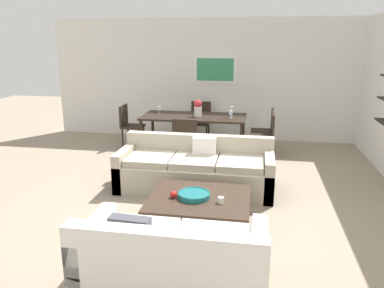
{
  "coord_description": "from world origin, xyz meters",
  "views": [
    {
      "loc": [
        0.84,
        -5.11,
        2.24
      ],
      "look_at": [
        -0.07,
        0.2,
        0.75
      ],
      "focal_mm": 35.6,
      "sensor_mm": 36.0,
      "label": 1
    }
  ],
  "objects_px": {
    "apple_on_coffee_table": "(173,195)",
    "wine_glass_left_far": "(159,109)",
    "loveseat_white": "(172,262)",
    "wine_glass_right_far": "(232,109)",
    "sofa_beige": "(196,171)",
    "wine_glass_right_near": "(231,113)",
    "wine_glass_head": "(197,106)",
    "coffee_table": "(199,212)",
    "centerpiece_vase": "(198,108)",
    "dining_chair_left_far": "(129,123)",
    "decorative_bowl": "(194,195)",
    "candle_jar": "(221,200)",
    "dining_chair_right_far": "(266,128)",
    "dining_chair_right_near": "(266,133)",
    "dining_table": "(194,119)",
    "dining_chair_head": "(200,119)",
    "dining_chair_foot": "(186,139)"
  },
  "relations": [
    {
      "from": "wine_glass_right_near",
      "to": "wine_glass_right_far",
      "type": "relative_size",
      "value": 0.76
    },
    {
      "from": "dining_chair_right_far",
      "to": "dining_chair_right_near",
      "type": "height_order",
      "value": "same"
    },
    {
      "from": "wine_glass_right_far",
      "to": "centerpiece_vase",
      "type": "xyz_separation_m",
      "value": [
        -0.66,
        -0.16,
        0.04
      ]
    },
    {
      "from": "coffee_table",
      "to": "centerpiece_vase",
      "type": "bearing_deg",
      "value": 99.3
    },
    {
      "from": "dining_chair_head",
      "to": "wine_glass_right_near",
      "type": "distance_m",
      "value": 1.3
    },
    {
      "from": "dining_chair_right_near",
      "to": "decorative_bowl",
      "type": "bearing_deg",
      "value": -106.98
    },
    {
      "from": "wine_glass_right_near",
      "to": "wine_glass_head",
      "type": "relative_size",
      "value": 0.86
    },
    {
      "from": "dining_chair_right_far",
      "to": "dining_chair_head",
      "type": "relative_size",
      "value": 1.0
    },
    {
      "from": "wine_glass_head",
      "to": "dining_chair_left_far",
      "type": "bearing_deg",
      "value": -171.97
    },
    {
      "from": "dining_chair_foot",
      "to": "centerpiece_vase",
      "type": "relative_size",
      "value": 2.61
    },
    {
      "from": "wine_glass_right_near",
      "to": "wine_glass_right_far",
      "type": "bearing_deg",
      "value": 90.0
    },
    {
      "from": "coffee_table",
      "to": "dining_chair_head",
      "type": "height_order",
      "value": "dining_chair_head"
    },
    {
      "from": "apple_on_coffee_table",
      "to": "wine_glass_left_far",
      "type": "xyz_separation_m",
      "value": [
        -1.04,
        3.36,
        0.43
      ]
    },
    {
      "from": "dining_chair_right_near",
      "to": "wine_glass_head",
      "type": "height_order",
      "value": "wine_glass_head"
    },
    {
      "from": "dining_chair_right_near",
      "to": "wine_glass_right_near",
      "type": "distance_m",
      "value": 0.79
    },
    {
      "from": "sofa_beige",
      "to": "centerpiece_vase",
      "type": "bearing_deg",
      "value": 97.98
    },
    {
      "from": "centerpiece_vase",
      "to": "candle_jar",
      "type": "bearing_deg",
      "value": -76.4
    },
    {
      "from": "coffee_table",
      "to": "dining_chair_foot",
      "type": "relative_size",
      "value": 1.39
    },
    {
      "from": "candle_jar",
      "to": "dining_chair_right_near",
      "type": "xyz_separation_m",
      "value": [
        0.57,
        3.07,
        0.09
      ]
    },
    {
      "from": "dining_chair_right_far",
      "to": "wine_glass_right_near",
      "type": "bearing_deg",
      "value": -154.39
    },
    {
      "from": "candle_jar",
      "to": "dining_chair_head",
      "type": "relative_size",
      "value": 0.08
    },
    {
      "from": "centerpiece_vase",
      "to": "dining_chair_left_far",
      "type": "bearing_deg",
      "value": 170.4
    },
    {
      "from": "loveseat_white",
      "to": "wine_glass_right_far",
      "type": "bearing_deg",
      "value": 87.51
    },
    {
      "from": "wine_glass_head",
      "to": "decorative_bowl",
      "type": "bearing_deg",
      "value": -81.51
    },
    {
      "from": "dining_chair_right_far",
      "to": "wine_glass_head",
      "type": "xyz_separation_m",
      "value": [
        -1.45,
        0.2,
        0.37
      ]
    },
    {
      "from": "centerpiece_vase",
      "to": "sofa_beige",
      "type": "bearing_deg",
      "value": -82.02
    },
    {
      "from": "loveseat_white",
      "to": "dining_chair_right_near",
      "type": "relative_size",
      "value": 1.91
    },
    {
      "from": "dining_table",
      "to": "centerpiece_vase",
      "type": "bearing_deg",
      "value": -26.05
    },
    {
      "from": "apple_on_coffee_table",
      "to": "wine_glass_right_far",
      "type": "height_order",
      "value": "wine_glass_right_far"
    },
    {
      "from": "decorative_bowl",
      "to": "centerpiece_vase",
      "type": "bearing_deg",
      "value": 98.13
    },
    {
      "from": "candle_jar",
      "to": "wine_glass_right_far",
      "type": "distance_m",
      "value": 3.44
    },
    {
      "from": "dining_chair_left_far",
      "to": "wine_glass_left_far",
      "type": "relative_size",
      "value": 6.17
    },
    {
      "from": "loveseat_white",
      "to": "dining_chair_left_far",
      "type": "height_order",
      "value": "dining_chair_left_far"
    },
    {
      "from": "dining_chair_right_near",
      "to": "dining_chair_left_far",
      "type": "height_order",
      "value": "same"
    },
    {
      "from": "sofa_beige",
      "to": "wine_glass_right_far",
      "type": "height_order",
      "value": "wine_glass_right_far"
    },
    {
      "from": "loveseat_white",
      "to": "wine_glass_right_near",
      "type": "distance_m",
      "value": 4.37
    },
    {
      "from": "dining_table",
      "to": "dining_chair_right_near",
      "type": "xyz_separation_m",
      "value": [
        1.45,
        -0.22,
        -0.18
      ]
    },
    {
      "from": "apple_on_coffee_table",
      "to": "coffee_table",
      "type": "bearing_deg",
      "value": 12.95
    },
    {
      "from": "dining_chair_foot",
      "to": "centerpiece_vase",
      "type": "distance_m",
      "value": 0.95
    },
    {
      "from": "sofa_beige",
      "to": "dining_chair_right_far",
      "type": "height_order",
      "value": "dining_chair_right_far"
    },
    {
      "from": "dining_chair_right_near",
      "to": "wine_glass_head",
      "type": "relative_size",
      "value": 5.27
    },
    {
      "from": "loveseat_white",
      "to": "decorative_bowl",
      "type": "relative_size",
      "value": 4.28
    },
    {
      "from": "wine_glass_right_far",
      "to": "dining_table",
      "type": "bearing_deg",
      "value": -170.97
    },
    {
      "from": "sofa_beige",
      "to": "wine_glass_right_near",
      "type": "xyz_separation_m",
      "value": [
        0.39,
        1.85,
        0.56
      ]
    },
    {
      "from": "dining_chair_left_far",
      "to": "wine_glass_right_near",
      "type": "bearing_deg",
      "value": -8.68
    },
    {
      "from": "dining_table",
      "to": "wine_glass_left_far",
      "type": "relative_size",
      "value": 14.58
    },
    {
      "from": "wine_glass_left_far",
      "to": "wine_glass_right_far",
      "type": "height_order",
      "value": "wine_glass_right_far"
    },
    {
      "from": "wine_glass_right_far",
      "to": "centerpiece_vase",
      "type": "relative_size",
      "value": 0.56
    },
    {
      "from": "wine_glass_right_near",
      "to": "wine_glass_head",
      "type": "bearing_deg",
      "value": 144.22
    },
    {
      "from": "candle_jar",
      "to": "dining_table",
      "type": "relative_size",
      "value": 0.04
    }
  ]
}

